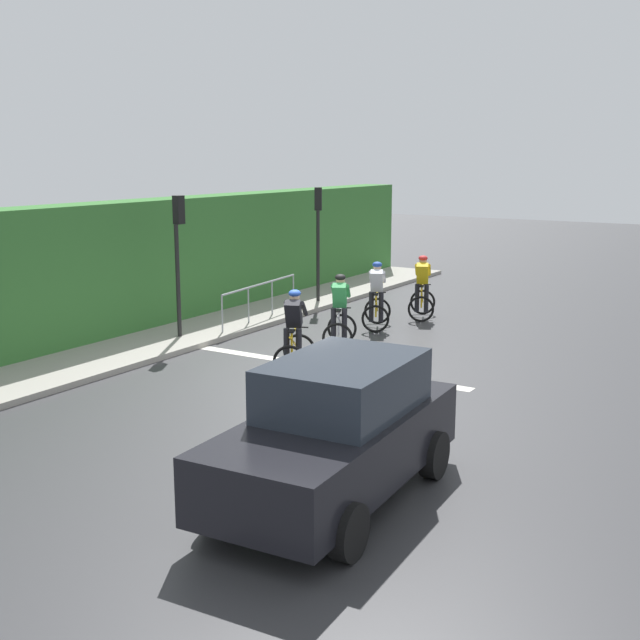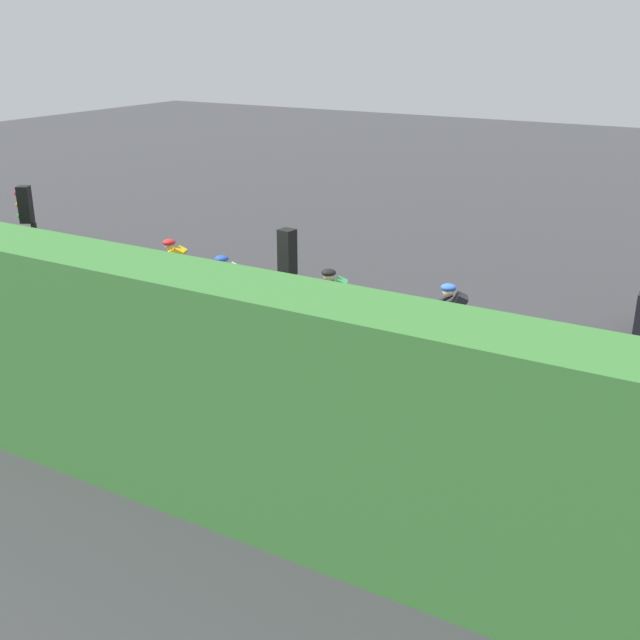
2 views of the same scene
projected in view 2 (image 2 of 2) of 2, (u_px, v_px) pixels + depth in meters
ground_plane at (434, 368)px, 14.31m from camera, size 80.00×80.00×0.00m
sidewalk_kerb at (205, 437)px, 11.80m from camera, size 2.80×23.76×0.12m
stone_wall_low at (165, 451)px, 11.00m from camera, size 0.44×23.76×0.53m
hedge_wall at (142, 375)px, 10.29m from camera, size 1.10×23.76×3.16m
road_marking_stop_line at (410, 363)px, 14.54m from camera, size 7.00×0.30×0.01m
cyclist_lead at (176, 278)px, 16.83m from camera, size 1.03×1.26×1.66m
cyclist_second at (228, 297)px, 15.66m from camera, size 1.07×1.27×1.66m
cyclist_mid at (333, 312)px, 14.80m from camera, size 1.07×1.27×1.66m
cyclist_fourth at (451, 329)px, 13.97m from camera, size 1.05×1.26×1.66m
traffic_light_near_crossing at (290, 307)px, 10.87m from camera, size 0.22×0.31×3.34m
traffic_light_far_junction at (34, 249)px, 13.72m from camera, size 0.27×0.29×3.34m
pedestrian_railing_kerbside at (171, 354)px, 12.92m from camera, size 0.45×3.69×1.03m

